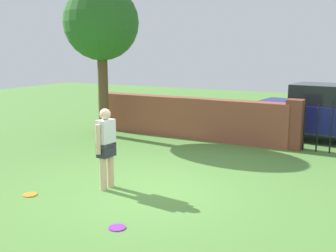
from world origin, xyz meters
TOP-DOWN VIEW (x-y plane):
  - ground_plane at (0.00, 0.00)m, footprint 40.00×40.00m
  - brick_wall at (-1.50, 4.88)m, footprint 6.50×0.50m
  - tree at (-3.95, 3.88)m, footprint 2.33×2.33m
  - person at (-0.78, -0.22)m, footprint 0.24×0.54m
  - car at (2.52, 6.46)m, footprint 4.37×2.30m
  - frisbee_purple at (0.46, -1.64)m, footprint 0.27×0.27m
  - frisbee_orange at (-1.86, -1.24)m, footprint 0.27×0.27m

SIDE VIEW (x-z plane):
  - ground_plane at x=0.00m, z-range 0.00..0.00m
  - frisbee_purple at x=0.46m, z-range 0.00..0.02m
  - frisbee_orange at x=-1.86m, z-range 0.00..0.02m
  - brick_wall at x=-1.50m, z-range 0.00..1.27m
  - car at x=2.52m, z-range 0.00..1.72m
  - person at x=-0.78m, z-range 0.09..1.71m
  - tree at x=-3.95m, z-range 1.16..5.90m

